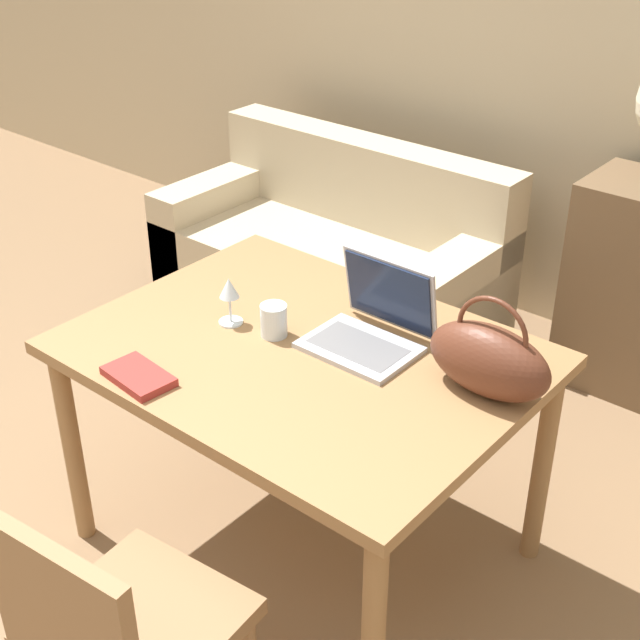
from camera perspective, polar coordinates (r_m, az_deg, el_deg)
wall_back at (r=3.96m, az=17.93°, el=17.13°), size 10.00×0.06×2.70m
dining_table at (r=2.65m, az=-1.11°, el=-3.35°), size 1.32×1.00×0.76m
chair at (r=2.24m, az=-12.92°, el=-18.73°), size 0.48×0.48×0.84m
couch at (r=4.18m, az=0.80°, el=3.71°), size 1.59×0.78×0.82m
laptop at (r=2.61m, az=3.44°, el=-0.11°), size 0.32×0.29×0.24m
drinking_glass at (r=2.65m, az=-2.98°, el=-0.02°), size 0.08×0.08×0.10m
wine_glass at (r=2.70m, az=-5.83°, el=1.77°), size 0.08×0.08×0.15m
handbag at (r=2.40m, az=10.77°, el=-2.50°), size 0.36×0.16×0.29m
book at (r=2.51m, az=-11.54°, el=-3.56°), size 0.21×0.14×0.02m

